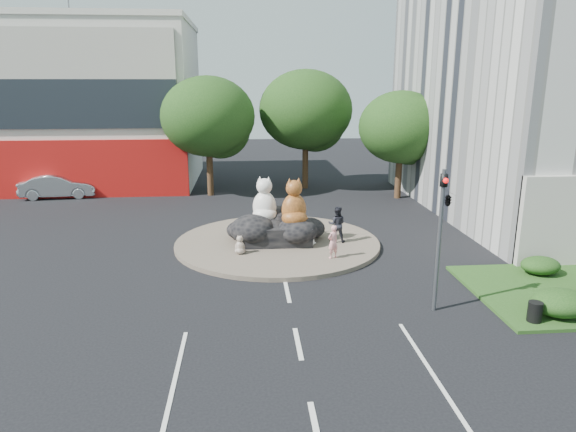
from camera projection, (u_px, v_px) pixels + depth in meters
name	position (u px, v px, depth m)	size (l,w,h in m)	color
ground	(298.00, 344.00, 15.67)	(120.00, 120.00, 0.00)	black
roundabout_island	(277.00, 243.00, 25.30)	(10.00, 10.00, 0.20)	brown
rock_plinth	(277.00, 232.00, 25.16)	(3.20, 2.60, 0.90)	black
shophouse_block	(30.00, 104.00, 39.61)	(25.20, 12.30, 17.40)	beige
tree_left	(209.00, 120.00, 35.33)	(6.46, 6.46, 8.27)	#382314
tree_mid	(307.00, 114.00, 37.75)	(6.84, 6.84, 8.76)	#382314
tree_right	(402.00, 131.00, 34.60)	(5.70, 5.70, 7.30)	#382314
hedge_near_green	(561.00, 303.00, 17.22)	(2.00, 1.60, 0.90)	#163711
hedge_back_green	(541.00, 265.00, 21.03)	(1.60, 1.28, 0.72)	#163711
traffic_light	(444.00, 210.00, 17.11)	(0.44, 1.24, 5.00)	#595B60
street_lamp	(561.00, 155.00, 23.29)	(2.34, 0.22, 8.06)	#595B60
cat_white	(264.00, 199.00, 25.06)	(1.37, 1.18, 2.28)	silver
cat_tabby	(294.00, 202.00, 24.44)	(1.39, 1.20, 2.31)	#C77C29
kitten_calico	(240.00, 244.00, 23.28)	(0.53, 0.46, 0.88)	beige
kitten_white	(310.00, 237.00, 24.45)	(0.50, 0.44, 0.84)	silver
pedestrian_pink	(333.00, 242.00, 22.61)	(0.55, 0.36, 1.50)	pink
pedestrian_dark	(337.00, 224.00, 24.91)	(0.86, 0.67, 1.77)	black
parked_car	(59.00, 186.00, 35.57)	(1.75, 5.01, 1.65)	#A3A7AB
litter_bin	(535.00, 312.00, 16.81)	(0.47, 0.47, 0.67)	black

